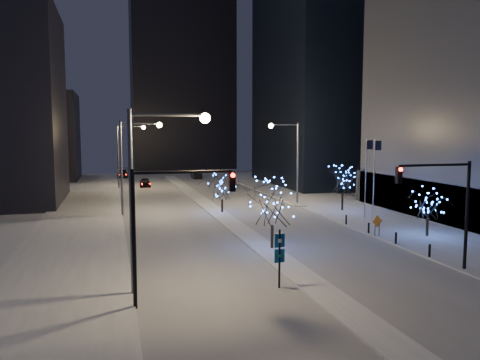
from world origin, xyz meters
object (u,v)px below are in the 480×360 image
object	(u,v)px
holiday_tree_plaza_near	(428,204)
wayfinding_sign	(280,252)
street_lamp_w_far	(125,147)
holiday_tree_median_far	(222,187)
holiday_tree_median_near	(272,204)
traffic_signal_east	(447,198)
street_lamp_east	(291,152)
street_lamp_w_near	(151,175)
traffic_signal_west	(165,213)
holiday_tree_plaza_far	(343,180)
street_lamp_w_mid	(132,154)
car_mid	(196,174)
construction_sign	(377,223)
car_near	(145,182)
car_far	(123,174)

from	to	relation	value
holiday_tree_plaza_near	wayfinding_sign	xyz separation A→B (m)	(-16.38, -8.79, -0.73)
street_lamp_w_far	holiday_tree_median_far	bearing A→B (deg)	-70.19
holiday_tree_median_near	traffic_signal_east	bearing A→B (deg)	-44.79
street_lamp_east	wayfinding_sign	size ratio (longest dim) A/B	2.96
street_lamp_w_near	street_lamp_east	world-z (taller)	same
traffic_signal_west	holiday_tree_plaza_far	world-z (taller)	traffic_signal_west
holiday_tree_median_near	holiday_tree_plaza_near	world-z (taller)	holiday_tree_median_near
street_lamp_w_near	holiday_tree_median_near	bearing A→B (deg)	38.01
holiday_tree_plaza_far	wayfinding_sign	xyz separation A→B (m)	(-15.69, -22.42, -1.47)
street_lamp_w_mid	street_lamp_east	world-z (taller)	same
car_mid	holiday_tree_median_far	distance (m)	39.71
holiday_tree_median_far	wayfinding_sign	size ratio (longest dim) A/B	1.28
car_mid	construction_sign	bearing A→B (deg)	96.87
street_lamp_w_far	holiday_tree_plaza_near	distance (m)	48.36
traffic_signal_west	holiday_tree_median_near	xyz separation A→B (m)	(8.94, 9.38, -1.30)
car_mid	car_near	bearing A→B (deg)	49.66
street_lamp_w_near	holiday_tree_plaza_far	bearing A→B (deg)	43.44
street_lamp_w_near	street_lamp_w_mid	size ratio (longest dim) A/B	1.00
street_lamp_w_far	street_lamp_w_mid	bearing A→B (deg)	-90.00
street_lamp_w_near	holiday_tree_median_far	distance (m)	25.86
street_lamp_w_near	car_mid	distance (m)	64.93
holiday_tree_plaza_far	holiday_tree_plaza_near	bearing A→B (deg)	-87.07
traffic_signal_west	holiday_tree_plaza_near	distance (m)	24.91
holiday_tree_median_near	holiday_tree_median_far	world-z (taller)	holiday_tree_median_near
street_lamp_w_near	holiday_tree_plaza_far	xyz separation A→B (m)	(22.62, 21.42, -2.96)
street_lamp_w_mid	traffic_signal_west	world-z (taller)	street_lamp_w_mid
street_lamp_w_near	holiday_tree_plaza_far	distance (m)	31.30
car_near	holiday_tree_plaza_near	distance (m)	48.00
street_lamp_w_mid	construction_sign	distance (m)	25.67
car_near	holiday_tree_plaza_near	world-z (taller)	holiday_tree_plaza_near
street_lamp_w_far	holiday_tree_plaza_far	world-z (taller)	street_lamp_w_far
street_lamp_w_mid	construction_sign	world-z (taller)	street_lamp_w_mid
street_lamp_w_mid	holiday_tree_plaza_far	xyz separation A→B (m)	(22.62, -3.58, -2.96)
street_lamp_w_mid	car_mid	distance (m)	40.98
street_lamp_w_far	car_mid	size ratio (longest dim) A/B	2.15
car_far	holiday_tree_median_far	distance (m)	45.80
holiday_tree_median_near	construction_sign	distance (m)	10.16
car_far	holiday_tree_median_far	xyz separation A→B (m)	(9.50, -44.76, 2.16)
street_lamp_east	holiday_tree_median_far	world-z (taller)	street_lamp_east
traffic_signal_west	car_mid	bearing A→B (deg)	78.66
car_near	car_mid	xyz separation A→B (m)	(10.50, 11.96, 0.05)
holiday_tree_median_far	wayfinding_sign	xyz separation A→B (m)	(-2.50, -24.80, -0.79)
street_lamp_east	car_mid	xyz separation A→B (m)	(-5.44, 35.23, -5.68)
street_lamp_w_near	holiday_tree_plaza_near	bearing A→B (deg)	18.48
holiday_tree_plaza_far	street_lamp_w_far	bearing A→B (deg)	128.37
car_near	car_mid	world-z (taller)	car_mid
traffic_signal_west	holiday_tree_plaza_far	bearing A→B (deg)	46.64
holiday_tree_median_near	construction_sign	size ratio (longest dim) A/B	3.13
street_lamp_east	car_mid	bearing A→B (deg)	98.78
holiday_tree_median_far	holiday_tree_plaza_far	world-z (taller)	holiday_tree_plaza_far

